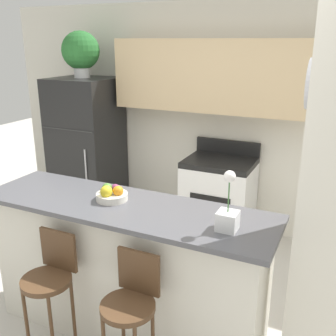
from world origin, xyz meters
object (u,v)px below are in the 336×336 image
object	(u,v)px
bar_stool_right	(131,307)
fruit_bowl	(111,194)
potted_plant_on_fridge	(81,52)
bar_stool_left	(50,281)
orchid_vase	(228,214)
stove_range	(218,198)
refrigerator	(87,148)
trash_bin	(119,214)

from	to	relation	value
bar_stool_right	fruit_bowl	xyz separation A→B (m)	(-0.43, 0.48, 0.48)
bar_stool_right	potted_plant_on_fridge	size ratio (longest dim) A/B	1.79
bar_stool_left	potted_plant_on_fridge	distance (m)	2.84
bar_stool_right	fruit_bowl	world-z (taller)	fruit_bowl
bar_stool_left	orchid_vase	world-z (taller)	orchid_vase
stove_range	orchid_vase	xyz separation A→B (m)	(0.63, -1.82, 0.70)
refrigerator	bar_stool_left	xyz separation A→B (m)	(1.26, -2.14, -0.24)
refrigerator	potted_plant_on_fridge	world-z (taller)	potted_plant_on_fridge
refrigerator	orchid_vase	world-z (taller)	refrigerator
refrigerator	stove_range	world-z (taller)	refrigerator
bar_stool_left	refrigerator	bearing A→B (deg)	120.51
refrigerator	potted_plant_on_fridge	xyz separation A→B (m)	(-0.00, 0.00, 1.15)
stove_range	potted_plant_on_fridge	world-z (taller)	potted_plant_on_fridge
stove_range	fruit_bowl	size ratio (longest dim) A/B	4.77
refrigerator	fruit_bowl	bearing A→B (deg)	-48.82
fruit_bowl	trash_bin	world-z (taller)	fruit_bowl
refrigerator	potted_plant_on_fridge	distance (m)	1.15
fruit_bowl	bar_stool_left	bearing A→B (deg)	-111.39
bar_stool_right	orchid_vase	world-z (taller)	orchid_vase
refrigerator	stove_range	distance (m)	1.75
refrigerator	orchid_vase	size ratio (longest dim) A/B	4.58
orchid_vase	fruit_bowl	distance (m)	0.89
stove_range	bar_stool_right	distance (m)	2.22
refrigerator	bar_stool_left	world-z (taller)	refrigerator
potted_plant_on_fridge	trash_bin	world-z (taller)	potted_plant_on_fridge
bar_stool_left	fruit_bowl	xyz separation A→B (m)	(0.19, 0.48, 0.48)
orchid_vase	trash_bin	bearing A→B (deg)	139.18
fruit_bowl	stove_range	bearing A→B (deg)	81.76
fruit_bowl	refrigerator	bearing A→B (deg)	131.18
bar_stool_right	stove_range	bearing A→B (deg)	94.58
refrigerator	trash_bin	world-z (taller)	refrigerator
trash_bin	bar_stool_right	bearing A→B (deg)	-55.81
potted_plant_on_fridge	trash_bin	size ratio (longest dim) A/B	1.39
stove_range	bar_stool_right	world-z (taller)	stove_range
potted_plant_on_fridge	fruit_bowl	world-z (taller)	potted_plant_on_fridge
bar_stool_right	trash_bin	xyz separation A→B (m)	(-1.28, 1.89, -0.43)
bar_stool_left	potted_plant_on_fridge	size ratio (longest dim) A/B	1.79
orchid_vase	fruit_bowl	bearing A→B (deg)	173.85
bar_stool_right	fruit_bowl	size ratio (longest dim) A/B	4.21
refrigerator	potted_plant_on_fridge	bearing A→B (deg)	117.65
refrigerator	stove_range	size ratio (longest dim) A/B	1.60
refrigerator	bar_stool_left	bearing A→B (deg)	-59.49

